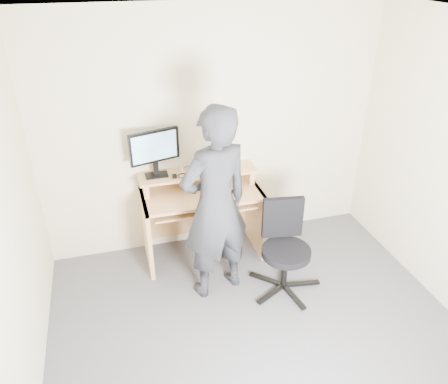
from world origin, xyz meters
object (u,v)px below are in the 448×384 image
desk (200,206)px  monitor (155,149)px  office_chair (285,244)px  person (215,206)px

desk → monitor: monitor is taller
monitor → office_chair: monitor is taller
desk → person: (-0.00, -0.64, 0.37)m
office_chair → person: bearing=177.0°
desk → monitor: 0.78m
person → office_chair: bearing=151.9°
desk → person: size_ratio=0.65×
monitor → person: (0.41, -0.73, -0.28)m
monitor → person: person is taller
office_chair → desk: bearing=137.6°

